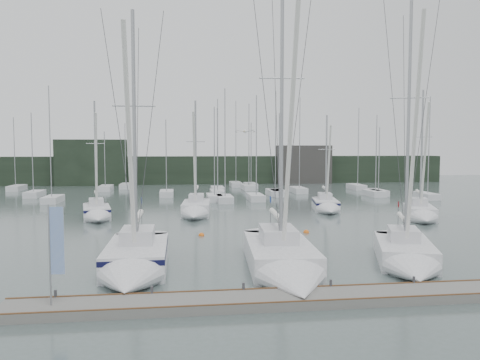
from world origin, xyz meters
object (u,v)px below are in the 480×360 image
at_px(sailboat_mid_b, 195,211).
at_px(sailboat_near_right, 409,259).
at_px(sailboat_near_left, 134,264).
at_px(sailboat_near_center, 286,266).
at_px(sailboat_mid_a, 97,213).
at_px(dock_banner, 55,246).
at_px(buoy_c, 145,237).
at_px(sailboat_mid_e, 422,214).
at_px(buoy_b, 306,233).
at_px(buoy_a, 201,236).
at_px(sailboat_mid_d, 327,206).

bearing_deg(sailboat_mid_b, sailboat_near_right, -57.64).
xyz_separation_m(sailboat_near_left, sailboat_near_center, (7.76, -1.19, -0.04)).
height_order(sailboat_mid_a, dock_banner, sailboat_mid_a).
xyz_separation_m(sailboat_mid_b, dock_banner, (-6.42, -25.77, 2.20)).
xyz_separation_m(sailboat_near_center, buoy_c, (-7.97, 11.83, -0.62)).
height_order(sailboat_near_right, dock_banner, sailboat_near_right).
height_order(sailboat_near_left, sailboat_mid_e, sailboat_near_left).
xyz_separation_m(sailboat_mid_b, buoy_b, (8.34, -9.53, -0.60)).
relative_size(buoy_a, buoy_c, 0.82).
distance_m(sailboat_near_left, sailboat_near_center, 7.85).
relative_size(sailboat_mid_b, dock_banner, 2.97).
bearing_deg(sailboat_mid_a, sailboat_near_center, -69.92).
height_order(sailboat_mid_e, buoy_c, sailboat_mid_e).
bearing_deg(buoy_c, sailboat_near_left, -88.91).
height_order(sailboat_mid_b, sailboat_mid_e, sailboat_mid_e).
xyz_separation_m(sailboat_mid_a, sailboat_mid_e, (29.41, -4.45, 0.00)).
xyz_separation_m(sailboat_near_right, sailboat_mid_e, (9.42, 15.91, 0.01)).
bearing_deg(buoy_c, buoy_b, 1.78).
bearing_deg(sailboat_mid_e, sailboat_mid_d, 154.56).
bearing_deg(sailboat_near_left, sailboat_mid_d, 51.86).
height_order(sailboat_mid_a, sailboat_mid_e, sailboat_mid_e).
height_order(sailboat_mid_a, buoy_a, sailboat_mid_a).
bearing_deg(sailboat_near_center, sailboat_mid_e, 49.36).
relative_size(sailboat_mid_a, dock_banner, 2.89).
height_order(buoy_a, dock_banner, dock_banner).
bearing_deg(buoy_a, dock_banner, -112.18).
relative_size(sailboat_near_center, buoy_c, 32.65).
distance_m(sailboat_near_left, buoy_a, 11.57).
bearing_deg(buoy_b, sailboat_near_right, -77.40).
bearing_deg(sailboat_near_left, sailboat_mid_b, 79.32).
bearing_deg(buoy_c, sailboat_mid_d, 33.44).
bearing_deg(buoy_b, buoy_c, -178.22).
relative_size(sailboat_mid_a, buoy_b, 25.41).
height_order(sailboat_mid_b, sailboat_mid_d, sailboat_mid_b).
height_order(sailboat_near_center, sailboat_mid_d, sailboat_near_center).
bearing_deg(sailboat_near_left, sailboat_mid_e, 32.47).
bearing_deg(buoy_b, buoy_a, -178.71).
xyz_separation_m(buoy_a, buoy_c, (-4.19, -0.20, 0.00)).
bearing_deg(buoy_a, sailboat_mid_a, 135.54).
bearing_deg(sailboat_near_left, buoy_b, 42.07).
height_order(sailboat_near_left, buoy_c, sailboat_near_left).
bearing_deg(sailboat_mid_d, sailboat_near_center, -101.57).
relative_size(sailboat_mid_b, buoy_b, 26.12).
distance_m(sailboat_mid_a, sailboat_mid_d, 22.88).
distance_m(sailboat_near_center, dock_banner, 11.29).
distance_m(sailboat_mid_a, buoy_c, 10.52).
distance_m(sailboat_mid_e, dock_banner, 33.86).
bearing_deg(buoy_b, sailboat_mid_a, 153.08).
distance_m(sailboat_near_left, sailboat_mid_a, 20.54).
bearing_deg(sailboat_mid_e, sailboat_near_left, -126.85).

